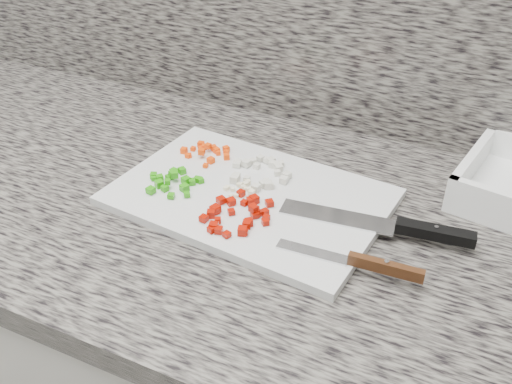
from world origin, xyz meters
TOP-DOWN VIEW (x-y plane):
  - cabinet at (0.00, 1.44)m, footprint 3.92×0.62m
  - countertop at (0.00, 1.44)m, footprint 3.96×0.64m
  - cutting_board at (0.12, 1.45)m, footprint 0.43×0.31m
  - carrot_pile at (0.00, 1.53)m, footprint 0.09×0.07m
  - onion_pile at (0.11, 1.50)m, footprint 0.10×0.10m
  - green_pepper_pile at (0.00, 1.42)m, footprint 0.09×0.08m
  - red_pepper_pile at (0.13, 1.39)m, footprint 0.10×0.11m
  - garlic_pile at (0.10, 1.45)m, footprint 0.05×0.06m
  - chef_knife at (0.34, 1.45)m, footprint 0.27×0.06m
  - paring_knife at (0.32, 1.36)m, footprint 0.19×0.02m

SIDE VIEW (x-z plane):
  - cabinet at x=0.00m, z-range 0.00..0.86m
  - countertop at x=0.00m, z-range 0.86..0.90m
  - cutting_board at x=0.12m, z-range 0.90..0.91m
  - garlic_pile at x=0.10m, z-range 0.91..0.92m
  - onion_pile at x=0.11m, z-range 0.91..0.92m
  - carrot_pile at x=0.00m, z-range 0.91..0.93m
  - chef_knife at x=0.34m, z-range 0.91..0.93m
  - red_pepper_pile at x=0.13m, z-range 0.91..0.93m
  - green_pepper_pile at x=0.00m, z-range 0.91..0.93m
  - paring_knife at x=0.32m, z-range 0.91..0.93m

